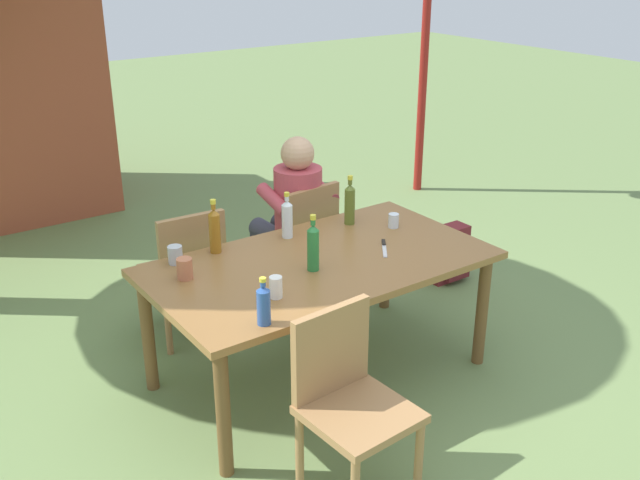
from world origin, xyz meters
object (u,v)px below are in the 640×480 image
Objects in this scene: cup_glass at (394,221)px; table_knife at (384,247)px; chair_near_left at (348,395)px; person_in_white_shirt at (292,210)px; chair_far_right at (302,237)px; chair_far_left at (187,268)px; backpack_by_near_side at (449,255)px; cup_steel at (175,255)px; bottle_olive at (350,203)px; cup_terracotta at (185,269)px; dining_table at (320,273)px; bottle_green at (313,247)px; bottle_clear at (287,218)px; cup_white at (276,287)px; bottle_blue at (264,304)px; bottle_amber at (215,230)px.

table_knife is at bearing -139.68° from cup_glass.
person_in_white_shirt is at bearing 64.12° from chair_near_left.
chair_far_right is 0.85m from chair_far_left.
person_in_white_shirt is 2.86× the size of backpack_by_near_side.
cup_glass is 1.34m from cup_steel.
bottle_olive is 0.29m from cup_glass.
cup_terracotta is 0.55× the size of table_knife.
bottle_green is at bearing -141.72° from dining_table.
cup_terracotta reaches higher than cup_steel.
cup_white is (-0.47, -0.62, -0.06)m from bottle_clear.
cup_terracotta is (-1.17, -0.13, -0.08)m from bottle_olive.
bottle_clear reaches higher than bottle_blue.
bottle_green reaches higher than backpack_by_near_side.
cup_white reaches higher than cup_steel.
table_knife is (0.82, -0.88, 0.25)m from chair_far_left.
chair_far_right is at bearing 24.73° from bottle_amber.
bottle_green is 0.71m from bottle_olive.
bottle_amber is (-0.83, -0.50, 0.21)m from person_in_white_shirt.
chair_far_right is at bearing 50.76° from cup_white.
table_knife is at bearing -47.12° from chair_far_left.
backpack_by_near_side is (2.21, 0.28, -0.59)m from cup_terracotta.
cup_steel is (-0.04, 0.85, -0.05)m from bottle_blue.
cup_steel is at bearing 109.30° from cup_white.
cup_terracotta reaches higher than backpack_by_near_side.
chair_far_left is at bearing 132.88° from table_knife.
chair_far_left is 10.10× the size of cup_glass.
chair_far_right is 3.14× the size of bottle_clear.
bottle_blue is at bearing -160.48° from table_knife.
bottle_green is at bearing -41.65° from cup_steel.
bottle_blue is 0.65m from cup_terracotta.
chair_near_left is at bearing -90.04° from chair_far_left.
dining_table is at bearing 34.86° from bottle_blue.
table_knife is 1.36m from backpack_by_near_side.
bottle_green is at bearing -58.44° from bottle_amber.
cup_white is 0.27× the size of backpack_by_near_side.
person_in_white_shirt is at bearing 30.81° from bottle_amber.
chair_far_left is at bearing 136.62° from bottle_clear.
chair_far_left is at bearing 65.20° from cup_terracotta.
bottle_olive is at bearing -27.95° from chair_far_left.
chair_near_left reaches higher than cup_white.
bottle_blue is (-0.61, -0.43, 0.18)m from dining_table.
table_knife is 0.49× the size of backpack_by_near_side.
bottle_blue is at bearing 116.21° from chair_near_left.
cup_glass is at bearing -73.81° from person_in_white_shirt.
person_in_white_shirt is 4.26× the size of bottle_clear.
bottle_blue is (-0.65, -0.81, -0.02)m from bottle_clear.
chair_near_left reaches higher than table_knife.
chair_near_left is 1.46m from cup_glass.
person_in_white_shirt is at bearing 94.49° from bottle_olive.
bottle_amber reaches higher than bottle_olive.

